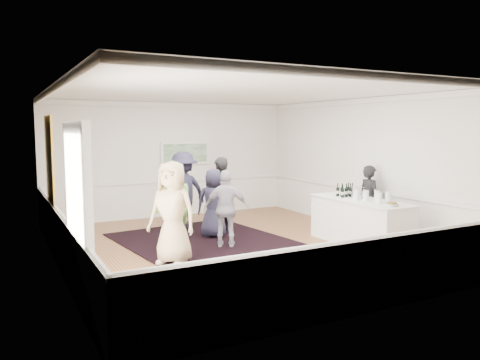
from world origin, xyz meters
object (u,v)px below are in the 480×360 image
serving_table (360,222)px  guest_dark_a (183,191)px  guest_tan (172,213)px  bartender (369,200)px  guest_navy (214,203)px  ice_bucket (356,193)px  nut_bowl (392,204)px  guest_dark_b (220,195)px  guest_lilac (227,209)px  guest_green (173,206)px

serving_table → guest_dark_a: bearing=131.7°
serving_table → guest_tan: size_ratio=1.28×
bartender → guest_tan: 4.80m
guest_navy → ice_bucket: size_ratio=6.04×
ice_bucket → nut_bowl: ice_bucket is taller
guest_tan → guest_navy: (1.54, 1.57, -0.16)m
guest_tan → guest_dark_b: 2.71m
bartender → guest_navy: bearing=65.8°
ice_bucket → guest_lilac: bearing=160.9°
guest_tan → guest_green: bearing=116.5°
guest_lilac → ice_bucket: bearing=-170.1°
serving_table → ice_bucket: size_ratio=9.24×
serving_table → nut_bowl: 1.07m
guest_dark_b → guest_tan: bearing=39.4°
guest_tan → ice_bucket: guest_tan is taller
guest_lilac → nut_bowl: 3.29m
serving_table → guest_lilac: 2.87m
guest_green → ice_bucket: guest_green is taller
bartender → guest_green: 4.54m
guest_lilac → ice_bucket: 2.84m
guest_tan → ice_bucket: size_ratio=7.25×
serving_table → ice_bucket: bearing=77.1°
serving_table → bartender: bartender is taller
guest_lilac → guest_tan: bearing=52.8°
guest_navy → ice_bucket: 3.16m
guest_tan → ice_bucket: 4.08m
bartender → guest_green: (-4.46, 0.85, 0.09)m
guest_dark_a → ice_bucket: 4.10m
guest_green → guest_dark_b: 1.87m
nut_bowl → guest_lilac: bearing=140.9°
serving_table → guest_dark_a: size_ratio=1.26×
guest_green → guest_dark_a: guest_dark_a is taller
guest_dark_b → guest_navy: size_ratio=1.15×
guest_tan → guest_lilac: 1.54m
guest_dark_a → guest_dark_b: size_ratio=1.06×
guest_dark_a → guest_dark_b: bearing=122.6°
nut_bowl → serving_table: bearing=85.8°
ice_bucket → nut_bowl: 1.16m
bartender → guest_dark_b: 3.48m
guest_dark_a → nut_bowl: guest_dark_a is taller
guest_tan → nut_bowl: 4.21m
guest_lilac → guest_dark_a: bearing=-55.6°
bartender → guest_tan: guest_tan is taller
serving_table → guest_green: 3.97m
guest_green → nut_bowl: bearing=44.4°
guest_dark_b → nut_bowl: (2.07, -3.40, 0.11)m
guest_lilac → serving_table: bearing=-174.5°
guest_green → guest_dark_a: size_ratio=0.95×
ice_bucket → nut_bowl: size_ratio=1.09×
guest_tan → serving_table: bearing=39.4°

